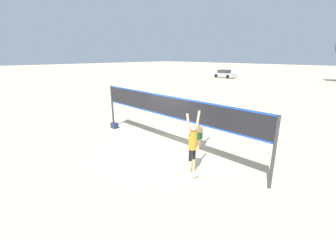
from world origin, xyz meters
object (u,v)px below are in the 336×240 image
(player_spiker, at_px, (193,142))
(volleyball, at_px, (194,174))
(parked_car_mid, at_px, (225,74))
(volleyball_net, at_px, (168,110))
(gear_bag, at_px, (114,125))
(player_blocker, at_px, (200,126))

(player_spiker, distance_m, volleyball, 1.11)
(player_spiker, height_order, parked_car_mid, player_spiker)
(volleyball_net, distance_m, player_spiker, 2.40)
(volleyball, relative_size, gear_bag, 0.59)
(player_blocker, bearing_deg, gear_bag, -78.75)
(gear_bag, bearing_deg, player_blocker, 11.25)
(volleyball_net, relative_size, gear_bag, 22.69)
(volleyball, bearing_deg, volleyball_net, 153.94)
(parked_car_mid, bearing_deg, volleyball, -55.43)
(player_spiker, relative_size, gear_bag, 5.54)
(player_spiker, relative_size, volleyball, 9.34)
(player_spiker, height_order, gear_bag, player_spiker)
(player_spiker, distance_m, parked_car_mid, 35.63)
(volleyball, bearing_deg, gear_bag, 171.03)
(player_blocker, relative_size, volleyball, 8.47)
(volleyball_net, bearing_deg, volleyball, -26.06)
(player_blocker, xyz_separation_m, parked_car_mid, (-16.46, 29.17, -0.42))
(volleyball, height_order, parked_car_mid, parked_car_mid)
(player_blocker, distance_m, parked_car_mid, 33.50)
(volleyball_net, height_order, player_spiker, volleyball_net)
(parked_car_mid, bearing_deg, player_spiker, -55.64)
(player_spiker, distance_m, player_blocker, 2.13)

